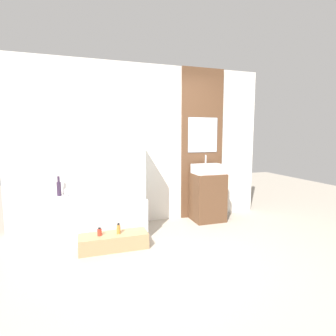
# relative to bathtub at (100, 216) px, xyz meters

# --- Properties ---
(ground_plane) EXTENTS (12.00, 12.00, 0.00)m
(ground_plane) POSITION_rel_bathtub_xyz_m (0.77, -1.16, -0.28)
(ground_plane) COLOR #A39989
(wall_tiled_back) EXTENTS (4.20, 0.06, 2.60)m
(wall_tiled_back) POSITION_rel_bathtub_xyz_m (0.77, 0.42, 1.02)
(wall_tiled_back) COLOR silver
(wall_tiled_back) RESTS_ON ground_plane
(wall_wood_accent) EXTENTS (0.78, 0.04, 2.60)m
(wall_wood_accent) POSITION_rel_bathtub_xyz_m (1.80, 0.37, 1.03)
(wall_wood_accent) COLOR brown
(wall_wood_accent) RESTS_ON ground_plane
(bathtub) EXTENTS (1.28, 0.75, 0.56)m
(bathtub) POSITION_rel_bathtub_xyz_m (0.00, 0.00, 0.00)
(bathtub) COLOR white
(bathtub) RESTS_ON ground_plane
(glass_shower_screen) EXTENTS (0.01, 0.56, 0.96)m
(glass_shower_screen) POSITION_rel_bathtub_xyz_m (0.61, -0.07, 0.76)
(glass_shower_screen) COLOR silver
(glass_shower_screen) RESTS_ON bathtub
(wooden_step_bench) EXTENTS (0.87, 0.30, 0.20)m
(wooden_step_bench) POSITION_rel_bathtub_xyz_m (0.14, -0.56, -0.18)
(wooden_step_bench) COLOR #A87F56
(wooden_step_bench) RESTS_ON ground_plane
(vanity_cabinet) EXTENTS (0.52, 0.45, 0.81)m
(vanity_cabinet) POSITION_rel_bathtub_xyz_m (1.80, 0.13, 0.12)
(vanity_cabinet) COLOR brown
(vanity_cabinet) RESTS_ON ground_plane
(sink) EXTENTS (0.50, 0.34, 0.31)m
(sink) POSITION_rel_bathtub_xyz_m (1.80, 0.13, 0.61)
(sink) COLOR white
(sink) RESTS_ON vanity_cabinet
(vase_tall_dark) EXTENTS (0.06, 0.06, 0.29)m
(vase_tall_dark) POSITION_rel_bathtub_xyz_m (-0.56, 0.29, 0.40)
(vase_tall_dark) COLOR #2D1E33
(vase_tall_dark) RESTS_ON bathtub
(vase_round_light) EXTENTS (0.12, 0.12, 0.12)m
(vase_round_light) POSITION_rel_bathtub_xyz_m (-0.43, 0.26, 0.34)
(vase_round_light) COLOR white
(vase_round_light) RESTS_ON bathtub
(bottle_soap_primary) EXTENTS (0.06, 0.06, 0.11)m
(bottle_soap_primary) POSITION_rel_bathtub_xyz_m (-0.04, -0.56, -0.04)
(bottle_soap_primary) COLOR red
(bottle_soap_primary) RESTS_ON wooden_step_bench
(bottle_soap_secondary) EXTENTS (0.05, 0.05, 0.14)m
(bottle_soap_secondary) POSITION_rel_bathtub_xyz_m (0.20, -0.56, -0.02)
(bottle_soap_secondary) COLOR #B2752D
(bottle_soap_secondary) RESTS_ON wooden_step_bench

